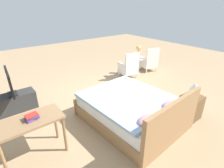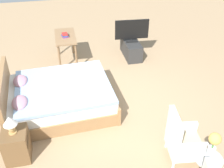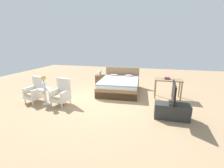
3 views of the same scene
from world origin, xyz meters
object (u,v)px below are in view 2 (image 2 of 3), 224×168
(tv_stand, at_px, (131,49))
(book_stack, at_px, (65,35))
(side_table, at_px, (206,168))
(bed, at_px, (58,97))
(tv_flatscreen, at_px, (132,30))
(flower_vase, at_px, (213,144))
(nightstand, at_px, (17,145))
(table_lamp, at_px, (10,123))
(armchair_by_window_right, at_px, (182,141))
(vanity_desk, at_px, (66,40))

(tv_stand, distance_m, book_stack, 1.87)
(side_table, height_order, book_stack, book_stack)
(bed, xyz_separation_m, tv_flatscreen, (1.96, -2.10, 0.47))
(side_table, height_order, flower_vase, flower_vase)
(book_stack, bearing_deg, bed, 170.75)
(bed, xyz_separation_m, nightstand, (-1.15, 0.72, -0.02))
(tv_flatscreen, height_order, book_stack, tv_flatscreen)
(bed, bearing_deg, side_table, -137.79)
(tv_flatscreen, bearing_deg, tv_stand, 175.86)
(flower_vase, bearing_deg, nightstand, 68.01)
(tv_stand, xyz_separation_m, tv_flatscreen, (0.00, -0.00, 0.54))
(side_table, bearing_deg, flower_vase, -90.00)
(table_lamp, bearing_deg, armchair_by_window_right, -102.01)
(tv_flatscreen, xyz_separation_m, vanity_desk, (0.04, 1.78, -0.12))
(armchair_by_window_right, bearing_deg, bed, 48.53)
(side_table, height_order, table_lamp, table_lamp)
(side_table, relative_size, flower_vase, 1.20)
(armchair_by_window_right, height_order, side_table, armchair_by_window_right)
(tv_flatscreen, relative_size, vanity_desk, 0.88)
(bed, height_order, flower_vase, flower_vase)
(bed, bearing_deg, tv_flatscreen, -46.98)
(nightstand, bearing_deg, tv_stand, -42.28)
(armchair_by_window_right, bearing_deg, tv_stand, -2.53)
(flower_vase, bearing_deg, bed, 42.21)
(side_table, relative_size, tv_flatscreen, 0.63)
(vanity_desk, relative_size, book_stack, 4.56)
(side_table, relative_size, nightstand, 1.01)
(bed, height_order, book_stack, bed)
(tv_stand, distance_m, tv_flatscreen, 0.54)
(armchair_by_window_right, distance_m, tv_stand, 3.68)
(nightstand, bearing_deg, flower_vase, -111.99)
(table_lamp, distance_m, tv_stand, 4.23)
(flower_vase, height_order, table_lamp, flower_vase)
(nightstand, height_order, vanity_desk, vanity_desk)
(tv_flatscreen, bearing_deg, bed, 133.02)
(bed, xyz_separation_m, side_table, (-2.27, -2.06, 0.06))
(tv_stand, bearing_deg, armchair_by_window_right, 177.47)
(flower_vase, height_order, nightstand, flower_vase)
(armchair_by_window_right, bearing_deg, tv_flatscreen, -2.53)
(flower_vase, height_order, tv_stand, flower_vase)
(side_table, xyz_separation_m, book_stack, (4.22, 1.74, 0.44))
(tv_stand, bearing_deg, vanity_desk, 88.59)
(vanity_desk, xyz_separation_m, book_stack, (-0.05, 0.00, 0.16))
(nightstand, bearing_deg, tv_flatscreen, -42.26)
(table_lamp, height_order, tv_flatscreen, tv_flatscreen)
(book_stack, bearing_deg, nightstand, 161.42)
(bed, relative_size, table_lamp, 6.65)
(armchair_by_window_right, bearing_deg, table_lamp, 77.99)
(bed, bearing_deg, nightstand, 147.79)
(table_lamp, bearing_deg, vanity_desk, -18.37)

